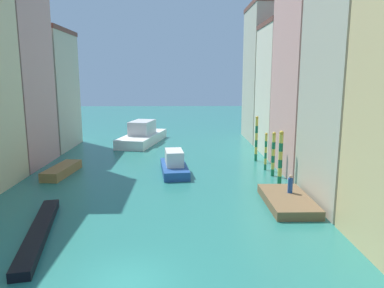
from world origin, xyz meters
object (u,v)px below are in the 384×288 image
Objects in this scene: mooring_pole_1 at (273,154)px; gondola_black at (39,232)px; mooring_pole_2 at (266,151)px; vaporetto_white at (142,135)px; motorboat_1 at (62,170)px; waterfront_dock at (288,201)px; mooring_pole_0 at (280,157)px; person_on_dock at (290,184)px; motorboat_0 at (174,165)px; mooring_pole_3 at (256,138)px.

mooring_pole_1 is 0.42× the size of gondola_black.
vaporetto_white is (-13.93, 15.34, -0.84)m from mooring_pole_2.
mooring_pole_1 is 1.11× the size of mooring_pole_2.
motorboat_1 is at bearing -176.20° from mooring_pole_2.
vaporetto_white is (-13.32, 25.37, 0.77)m from waterfront_dock.
vaporetto_white is (-14.08, 20.24, -1.32)m from mooring_pole_0.
person_on_dock is 0.37× the size of mooring_pole_2.
vaporetto_white is at bearing 132.25° from mooring_pole_2.
motorboat_1 is at bearing 102.95° from gondola_black.
motorboat_1 reaches higher than waterfront_dock.
vaporetto_white reaches higher than motorboat_0.
mooring_pole_1 reaches higher than motorboat_0.
waterfront_dock is at bearing -98.39° from mooring_pole_0.
person_on_dock reaches higher than motorboat_1.
mooring_pole_0 is 19.62m from gondola_black.
motorboat_0 is (-9.26, 1.24, -1.33)m from mooring_pole_1.
vaporetto_white reaches higher than waterfront_dock.
vaporetto_white is at bearing 70.82° from motorboat_1.
vaporetto_white is at bearing 119.24° from person_on_dock.
person_on_dock is 0.14× the size of gondola_black.
mooring_pole_3 is 0.84× the size of motorboat_1.
mooring_pole_2 is (0.61, 10.03, 1.61)m from waterfront_dock.
motorboat_1 is (-3.13, 13.59, 0.17)m from gondola_black.
gondola_black is (-16.74, -10.01, -2.15)m from mooring_pole_0.
gondola_black is (-16.43, -18.88, -2.29)m from mooring_pole_3.
motorboat_0 is (7.54, 13.93, 0.56)m from gondola_black.
vaporetto_white reaches higher than motorboat_1.
mooring_pole_1 is (0.82, 7.82, 1.82)m from waterfront_dock.
motorboat_0 is (-9.06, -0.98, -1.11)m from mooring_pole_2.
gondola_black is at bearing -160.74° from person_on_dock.
mooring_pole_1 is at bearing -7.62° from motorboat_0.
mooring_pole_3 is (0.45, 14.00, 2.22)m from waterfront_dock.
mooring_pole_3 is at bearing 48.96° from gondola_black.
mooring_pole_3 is (-0.37, 6.18, 0.40)m from mooring_pole_1.
person_on_dock is at bearing -94.70° from mooring_pole_0.
mooring_pole_0 is 24.69m from vaporetto_white.
mooring_pole_3 reaches higher than gondola_black.
vaporetto_white is at bearing 84.96° from gondola_black.
motorboat_1 is (-19.11, 8.72, 0.10)m from waterfront_dock.
motorboat_1 is (-10.67, -0.33, -0.40)m from motorboat_0.
mooring_pole_2 is (-0.20, 2.22, -0.22)m from mooring_pole_1.
mooring_pole_0 is 0.79× the size of motorboat_1.
mooring_pole_2 is at bearing 6.16° from motorboat_0.
person_on_dock is at bearing -21.96° from motorboat_1.
vaporetto_white is (-14.13, 17.55, -1.06)m from mooring_pole_1.
mooring_pole_2 is 22.37m from gondola_black.
gondola_black is (-16.80, -12.69, -1.89)m from mooring_pole_1.
motorboat_1 is at bearing -164.89° from mooring_pole_3.
mooring_pole_2 is 0.31× the size of vaporetto_white.
motorboat_1 reaches higher than gondola_black.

